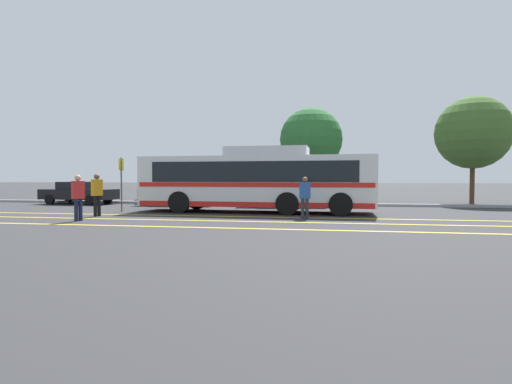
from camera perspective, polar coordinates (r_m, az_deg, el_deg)
ground_plane at (r=19.19m, az=-1.34°, el=-2.78°), size 220.00×220.00×0.00m
lane_strip_0 at (r=16.54m, az=-1.29°, el=-3.55°), size 30.73×0.20×0.01m
lane_strip_1 at (r=14.84m, az=-2.58°, el=-4.19°), size 30.73×0.20×0.01m
lane_strip_2 at (r=12.89m, az=-4.50°, el=-5.14°), size 30.73×0.20×0.01m
curb_strip at (r=23.59m, az=2.04°, el=-1.70°), size 38.73×0.36×0.15m
transit_bus at (r=18.62m, az=0.06°, el=1.71°), size 11.11×2.87×3.03m
parked_car_0 at (r=26.84m, az=-23.99°, el=-0.08°), size 4.67×2.15×1.37m
parked_car_1 at (r=23.90m, az=-10.85°, el=-0.10°), size 4.52×2.04×1.44m
parked_car_2 at (r=22.29m, az=3.87°, el=-0.12°), size 4.84×2.23×1.55m
pedestrian_0 at (r=15.90m, az=7.00°, el=-0.42°), size 0.45×0.28×1.65m
pedestrian_1 at (r=17.98m, az=-21.77°, el=0.00°), size 0.40×0.47×1.78m
pedestrian_2 at (r=16.30m, az=-24.07°, el=-0.36°), size 0.39×0.47×1.72m
bus_stop_sign at (r=20.02m, az=-18.69°, el=1.95°), size 0.07×0.40×2.57m
tree_0 at (r=28.20m, az=28.60°, el=7.44°), size 4.45×4.45×6.62m
tree_1 at (r=27.57m, az=7.85°, el=7.46°), size 4.23×4.23×6.35m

